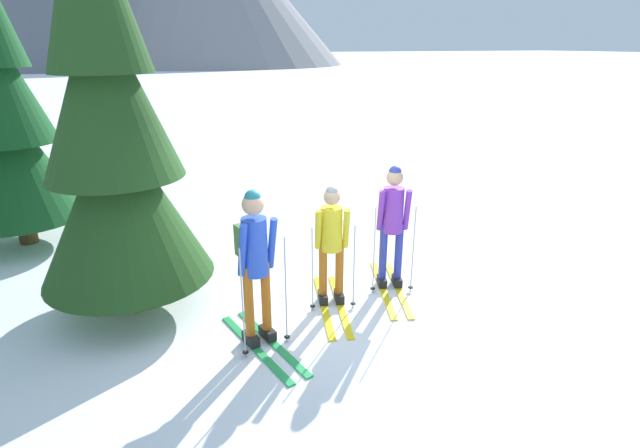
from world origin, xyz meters
name	(u,v)px	position (x,y,z in m)	size (l,w,h in m)	color
ground_plane	(324,312)	(0.00, 0.00, 0.00)	(400.00, 400.00, 0.00)	white
skier_in_blue	(255,259)	(-0.96, -0.34, 1.07)	(0.68, 1.64, 1.86)	green
skier_in_yellow	(332,242)	(0.19, 0.20, 0.88)	(0.72, 1.70, 1.63)	yellow
skier_in_purple	(392,220)	(1.16, 0.36, 1.00)	(0.83, 1.72, 1.77)	yellow
pine_tree_near	(111,134)	(-2.27, 1.01, 2.31)	(2.09, 2.09, 5.05)	#51381E
pine_tree_mid	(1,111)	(-3.95, 4.13, 2.28)	(2.07, 2.07, 4.99)	#51381E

